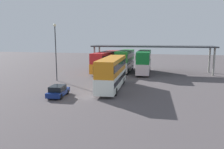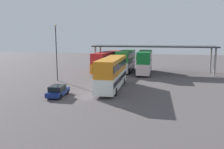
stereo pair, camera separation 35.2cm
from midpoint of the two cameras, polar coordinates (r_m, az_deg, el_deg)
The scene contains 8 objects.
ground_plane at distance 27.28m, azimuth -2.99°, elevation -5.48°, with size 140.00×140.00×0.00m, color #514A4C.
double_decker_main at distance 30.52m, azimuth 0.33°, elevation 0.63°, with size 2.76×11.03×4.27m.
parked_hatchback at distance 27.68m, azimuth -13.22°, elevation -4.07°, with size 1.96×3.93×1.35m.
double_decker_near_canopy at distance 45.61m, azimuth -1.08°, elevation 3.45°, with size 3.60×11.72×4.09m.
double_decker_mid_row at distance 46.54m, azimuth 3.81°, elevation 3.70°, with size 2.64×10.14×4.32m.
double_decker_far_right at distance 44.17m, azimuth 8.54°, elevation 3.36°, with size 2.63×10.28×4.40m.
depot_canopy at distance 45.69m, azimuth 10.50°, elevation 6.77°, with size 23.89×5.23×5.34m.
lamppost_tall at distance 37.11m, azimuth -13.71°, elevation 7.01°, with size 0.44×0.44×9.09m.
Camera 2 is at (7.44, -25.29, 7.03)m, focal length 36.06 mm.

